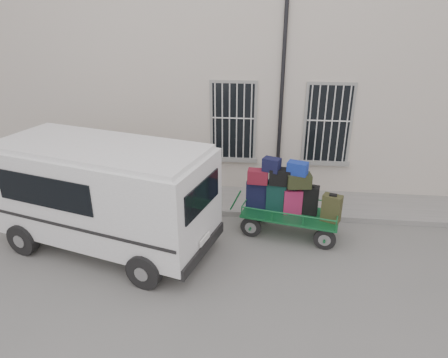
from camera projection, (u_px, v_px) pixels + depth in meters
name	position (u px, v px, depth m)	size (l,w,h in m)	color
ground	(238.00, 244.00, 9.74)	(80.00, 80.00, 0.00)	slate
building	(251.00, 81.00, 13.55)	(24.00, 5.15, 6.00)	beige
sidewalk	(244.00, 201.00, 11.72)	(24.00, 1.70, 0.15)	gray
luggage_cart	(288.00, 198.00, 9.80)	(2.81, 1.54, 2.00)	black
van	(104.00, 190.00, 9.13)	(5.44, 3.41, 2.56)	silver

